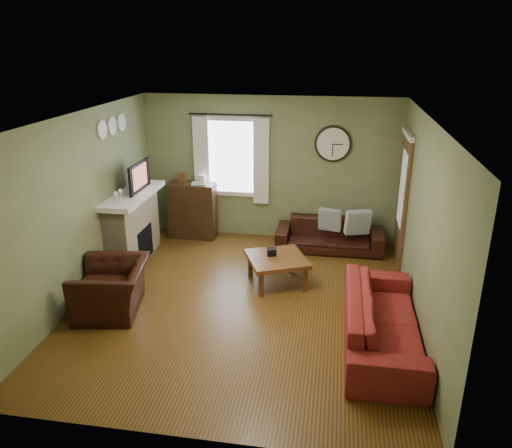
% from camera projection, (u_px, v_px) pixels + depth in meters
% --- Properties ---
extents(floor, '(4.60, 5.20, 0.00)m').
position_uv_depth(floor, '(244.00, 302.00, 7.08)').
color(floor, '#553713').
rests_on(floor, ground).
extents(ceiling, '(4.60, 5.20, 0.00)m').
position_uv_depth(ceiling, '(243.00, 118.00, 6.17)').
color(ceiling, white).
rests_on(ceiling, ground).
extents(wall_left, '(0.00, 5.20, 2.60)m').
position_uv_depth(wall_left, '(82.00, 207.00, 6.98)').
color(wall_left, '#717E52').
rests_on(wall_left, ground).
extents(wall_right, '(0.00, 5.20, 2.60)m').
position_uv_depth(wall_right, '(423.00, 226.00, 6.28)').
color(wall_right, '#717E52').
rests_on(wall_right, ground).
extents(wall_back, '(4.60, 0.00, 2.60)m').
position_uv_depth(wall_back, '(270.00, 169.00, 9.03)').
color(wall_back, '#717E52').
rests_on(wall_back, ground).
extents(wall_front, '(4.60, 0.00, 2.60)m').
position_uv_depth(wall_front, '(187.00, 318.00, 4.22)').
color(wall_front, '#717E52').
rests_on(wall_front, ground).
extents(fireplace, '(0.40, 1.40, 1.10)m').
position_uv_depth(fireplace, '(133.00, 229.00, 8.27)').
color(fireplace, tan).
rests_on(fireplace, floor).
extents(firebox, '(0.04, 0.60, 0.55)m').
position_uv_depth(firebox, '(145.00, 244.00, 8.33)').
color(firebox, black).
rests_on(firebox, fireplace).
extents(mantel, '(0.58, 1.60, 0.08)m').
position_uv_depth(mantel, '(131.00, 195.00, 8.06)').
color(mantel, white).
rests_on(mantel, fireplace).
extents(tv, '(0.08, 0.60, 0.35)m').
position_uv_depth(tv, '(135.00, 180.00, 8.12)').
color(tv, black).
rests_on(tv, mantel).
extents(tv_screen, '(0.02, 0.62, 0.36)m').
position_uv_depth(tv_screen, '(139.00, 177.00, 8.09)').
color(tv_screen, '#994C3F').
rests_on(tv_screen, mantel).
extents(medallion_left, '(0.28, 0.28, 0.03)m').
position_uv_depth(medallion_left, '(102.00, 130.00, 7.38)').
color(medallion_left, white).
rests_on(medallion_left, wall_left).
extents(medallion_mid, '(0.28, 0.28, 0.03)m').
position_uv_depth(medallion_mid, '(112.00, 126.00, 7.70)').
color(medallion_mid, white).
rests_on(medallion_mid, wall_left).
extents(medallion_right, '(0.28, 0.28, 0.03)m').
position_uv_depth(medallion_right, '(121.00, 122.00, 8.03)').
color(medallion_right, white).
rests_on(medallion_right, wall_left).
extents(window_pane, '(1.00, 0.02, 1.30)m').
position_uv_depth(window_pane, '(232.00, 157.00, 9.05)').
color(window_pane, silver).
rests_on(window_pane, wall_back).
extents(curtain_rod, '(0.03, 0.03, 1.50)m').
position_uv_depth(curtain_rod, '(230.00, 115.00, 8.68)').
color(curtain_rod, black).
rests_on(curtain_rod, wall_back).
extents(curtain_left, '(0.28, 0.04, 1.55)m').
position_uv_depth(curtain_left, '(201.00, 160.00, 9.05)').
color(curtain_left, white).
rests_on(curtain_left, wall_back).
extents(curtain_right, '(0.28, 0.04, 1.55)m').
position_uv_depth(curtain_right, '(261.00, 162.00, 8.89)').
color(curtain_right, white).
rests_on(curtain_right, wall_back).
extents(wall_clock, '(0.64, 0.06, 0.64)m').
position_uv_depth(wall_clock, '(333.00, 144.00, 8.64)').
color(wall_clock, white).
rests_on(wall_clock, wall_back).
extents(door, '(0.05, 0.90, 2.10)m').
position_uv_depth(door, '(402.00, 201.00, 8.08)').
color(door, brown).
rests_on(door, floor).
extents(bookshelf, '(0.87, 0.37, 1.04)m').
position_uv_depth(bookshelf, '(192.00, 210.00, 9.26)').
color(bookshelf, black).
rests_on(bookshelf, floor).
extents(book, '(0.21, 0.26, 0.02)m').
position_uv_depth(book, '(192.00, 188.00, 9.07)').
color(book, brown).
rests_on(book, bookshelf).
extents(sofa_brown, '(1.85, 0.72, 0.54)m').
position_uv_depth(sofa_brown, '(329.00, 235.00, 8.77)').
color(sofa_brown, black).
rests_on(sofa_brown, floor).
extents(pillow_left, '(0.45, 0.26, 0.43)m').
position_uv_depth(pillow_left, '(358.00, 222.00, 8.57)').
color(pillow_left, '#8C9C9E').
rests_on(pillow_left, sofa_brown).
extents(pillow_right, '(0.40, 0.20, 0.39)m').
position_uv_depth(pillow_right, '(330.00, 220.00, 8.70)').
color(pillow_right, '#8C9C9E').
rests_on(pillow_right, sofa_brown).
extents(sofa_red, '(0.88, 2.25, 0.66)m').
position_uv_depth(sofa_red, '(382.00, 320.00, 6.03)').
color(sofa_red, maroon).
rests_on(sofa_red, floor).
extents(armchair, '(1.08, 1.18, 0.68)m').
position_uv_depth(armchair, '(112.00, 288.00, 6.76)').
color(armchair, black).
rests_on(armchair, floor).
extents(coffee_table, '(1.09, 1.09, 0.44)m').
position_uv_depth(coffee_table, '(277.00, 270.00, 7.55)').
color(coffee_table, brown).
rests_on(coffee_table, floor).
extents(tissue_box, '(0.17, 0.17, 0.11)m').
position_uv_depth(tissue_box, '(271.00, 257.00, 7.56)').
color(tissue_box, black).
rests_on(tissue_box, coffee_table).
extents(wine_glass_a, '(0.07, 0.07, 0.20)m').
position_uv_depth(wine_glass_a, '(116.00, 198.00, 7.46)').
color(wine_glass_a, white).
rests_on(wine_glass_a, mantel).
extents(wine_glass_b, '(0.07, 0.07, 0.19)m').
position_uv_depth(wine_glass_b, '(121.00, 195.00, 7.61)').
color(wine_glass_b, white).
rests_on(wine_glass_b, mantel).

